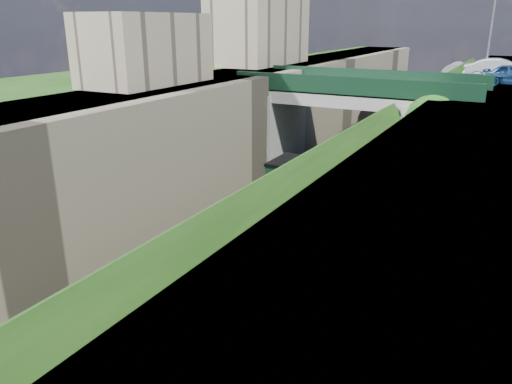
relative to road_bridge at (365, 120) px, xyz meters
name	(u,v)px	position (x,y,z in m)	size (l,w,h in m)	color
ground	(112,367)	(-0.94, -24.00, -4.08)	(160.00, 160.00, 0.00)	#1E4714
trackbed	(329,189)	(-0.94, -4.00, -3.98)	(10.00, 90.00, 0.20)	#473F38
retaining_wall	(255,130)	(-6.44, -4.00, -0.58)	(1.00, 90.00, 7.00)	#756B56
street_plateau_left	(212,125)	(-9.94, -4.00, -0.58)	(6.00, 90.00, 7.00)	#262628
street_plateau_right	(495,163)	(8.56, -4.00, -0.95)	(8.00, 90.00, 6.25)	#262628
embankment_slope	(414,155)	(4.03, -2.79, -1.35)	(4.96, 90.00, 6.63)	#1E4714
track_left	(301,183)	(-2.94, -4.00, -3.83)	(2.50, 90.00, 0.20)	black
track_right	(347,190)	(0.26, -4.00, -3.83)	(2.50, 90.00, 0.20)	black
road_bridge	(365,120)	(0.00, 0.00, 0.00)	(16.00, 6.40, 7.25)	gray
building_far	(259,28)	(-11.44, 6.00, 5.92)	(5.00, 10.00, 6.00)	gray
building_near	(146,49)	(-10.44, -10.00, 4.92)	(4.00, 8.00, 4.00)	gray
tree	(435,125)	(4.97, -2.27, 0.57)	(3.60, 3.80, 6.60)	black
lamppost	(491,35)	(6.60, 7.90, 5.49)	(0.87, 0.15, 6.00)	gray
car_silver	(501,71)	(7.61, 8.04, 3.02)	(1.79, 5.14, 1.69)	silver
locomotive	(274,222)	(0.26, -14.65, -2.18)	(3.10, 10.23, 3.83)	black
tender	(330,184)	(0.26, -7.28, -2.46)	(2.70, 6.00, 3.05)	black
coach_front	(386,135)	(0.26, 5.32, -2.03)	(2.90, 18.00, 3.70)	black
coach_middle	(429,102)	(0.26, 24.12, -2.03)	(2.90, 18.00, 3.70)	black
coach_rear	(453,84)	(0.26, 42.92, -2.03)	(2.90, 18.00, 3.70)	black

